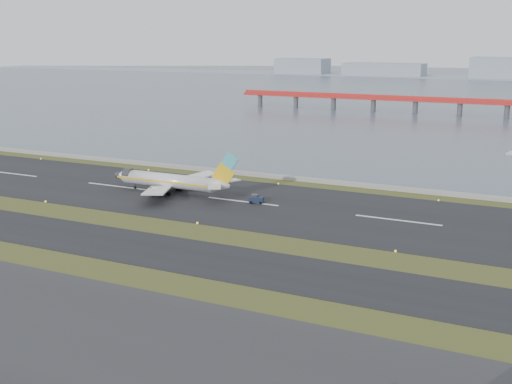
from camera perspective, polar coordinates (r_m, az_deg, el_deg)
ground at (r=138.98m, az=-6.83°, el=-3.63°), size 1000.00×1000.00×0.00m
taxiway_strip at (r=129.54m, az=-9.69°, el=-4.99°), size 1000.00×18.00×0.10m
runway_strip at (r=164.02m, az=-1.19°, el=-0.86°), size 1000.00×45.00×0.10m
seawall at (r=190.41m, az=2.92°, el=1.28°), size 1000.00×2.50×1.00m
bay_water at (r=577.49m, az=18.82°, el=8.71°), size 1400.00×800.00×1.30m
red_pier at (r=366.79m, az=17.71°, el=7.60°), size 260.00×5.00×10.20m
far_shoreline at (r=734.67m, az=21.58°, el=9.83°), size 1400.00×80.00×60.50m
airliner at (r=173.23m, az=-7.40°, el=0.96°), size 38.52×32.89×12.80m
pushback_tug at (r=162.28m, az=0.01°, el=-0.63°), size 3.94×2.86×2.28m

